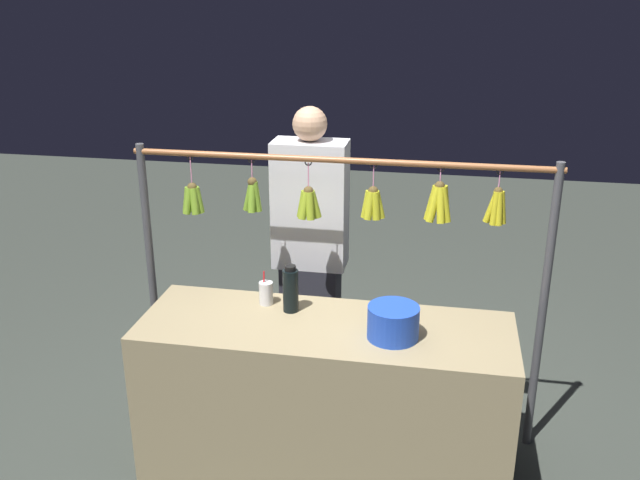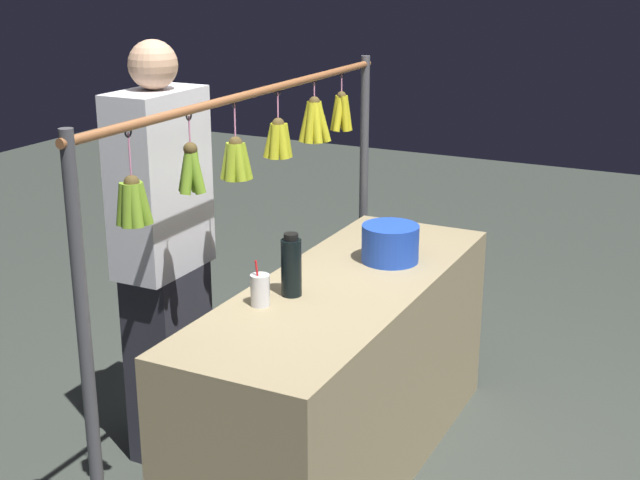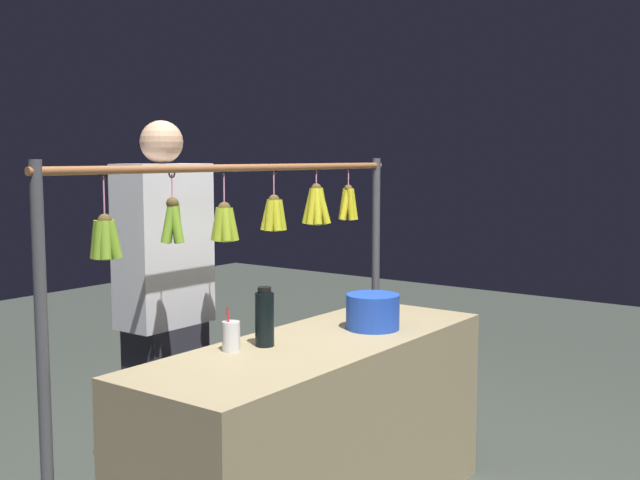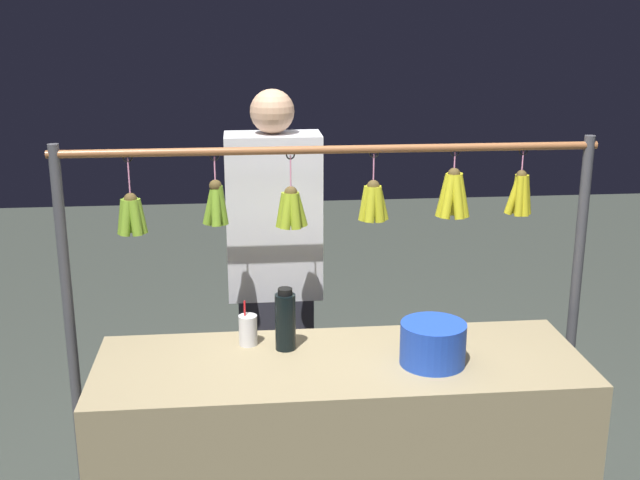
{
  "view_description": "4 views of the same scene",
  "coord_description": "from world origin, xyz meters",
  "px_view_note": "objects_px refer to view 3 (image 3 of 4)",
  "views": [
    {
      "loc": [
        -0.53,
        2.96,
        2.4
      ],
      "look_at": [
        0.03,
        0.0,
        1.26
      ],
      "focal_mm": 38.82,
      "sensor_mm": 36.0,
      "label": 1
    },
    {
      "loc": [
        2.98,
        1.38,
        2.06
      ],
      "look_at": [
        0.21,
        0.0,
        1.06
      ],
      "focal_mm": 49.6,
      "sensor_mm": 36.0,
      "label": 2
    },
    {
      "loc": [
        2.59,
        1.92,
        1.6
      ],
      "look_at": [
        -0.02,
        0.0,
        1.25
      ],
      "focal_mm": 43.41,
      "sensor_mm": 36.0,
      "label": 3
    },
    {
      "loc": [
        0.35,
        2.72,
        2.09
      ],
      "look_at": [
        0.08,
        0.0,
        1.29
      ],
      "focal_mm": 44.76,
      "sensor_mm": 36.0,
      "label": 4
    }
  ],
  "objects_px": {
    "blue_bucket": "(373,312)",
    "drink_cup": "(231,336)",
    "vendor_person": "(165,317)",
    "water_bottle": "(265,318)"
  },
  "relations": [
    {
      "from": "blue_bucket",
      "to": "drink_cup",
      "type": "bearing_deg",
      "value": -19.69
    },
    {
      "from": "drink_cup",
      "to": "vendor_person",
      "type": "relative_size",
      "value": 0.1
    },
    {
      "from": "drink_cup",
      "to": "vendor_person",
      "type": "bearing_deg",
      "value": -103.76
    },
    {
      "from": "water_bottle",
      "to": "drink_cup",
      "type": "bearing_deg",
      "value": -20.82
    },
    {
      "from": "water_bottle",
      "to": "drink_cup",
      "type": "xyz_separation_m",
      "value": [
        0.14,
        -0.05,
        -0.06
      ]
    },
    {
      "from": "drink_cup",
      "to": "blue_bucket",
      "type": "bearing_deg",
      "value": 160.31
    },
    {
      "from": "blue_bucket",
      "to": "vendor_person",
      "type": "height_order",
      "value": "vendor_person"
    },
    {
      "from": "blue_bucket",
      "to": "drink_cup",
      "type": "relative_size",
      "value": 1.36
    },
    {
      "from": "blue_bucket",
      "to": "vendor_person",
      "type": "xyz_separation_m",
      "value": [
        0.55,
        -0.77,
        -0.03
      ]
    },
    {
      "from": "vendor_person",
      "to": "drink_cup",
      "type": "bearing_deg",
      "value": 76.24
    }
  ]
}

